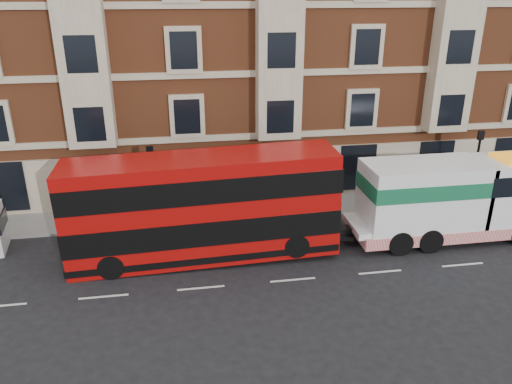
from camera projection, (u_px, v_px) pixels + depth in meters
ground at (293, 280)px, 21.72m from camera, size 120.00×120.00×0.00m
sidewalk at (263, 209)px, 28.54m from camera, size 90.00×3.00×0.15m
victorian_terrace at (251, 18)px, 31.70m from camera, size 45.00×12.00×20.40m
lamp_post_west at (152, 180)px, 25.48m from camera, size 0.35×0.15×4.35m
lamp_post_east at (476, 162)px, 28.16m from camera, size 0.35×0.15×4.35m
double_decker_bus at (203, 206)px, 22.62m from camera, size 12.23×2.81×4.95m
tow_truck at (448, 199)px, 24.58m from camera, size 9.79×2.89×4.08m
pedestrian at (74, 213)px, 25.96m from camera, size 0.60×0.44×1.52m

